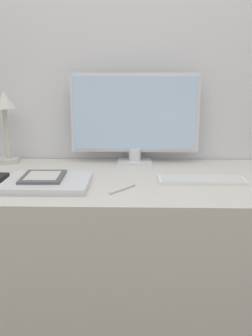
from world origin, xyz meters
TOP-DOWN VIEW (x-y plane):
  - wall_back at (0.00, 0.58)m, footprint 3.60×0.05m
  - desk at (0.00, 0.22)m, footprint 1.28×0.65m
  - monitor at (0.07, 0.47)m, footprint 0.56×0.11m
  - keyboard at (0.32, 0.17)m, footprint 0.32×0.10m
  - laptop at (-0.24, 0.11)m, footprint 0.30×0.24m
  - ereader at (-0.26, 0.13)m, footprint 0.15×0.18m
  - desk_lamp at (-0.50, 0.46)m, footprint 0.11×0.11m
  - pen at (0.03, 0.07)m, footprint 0.09×0.11m

SIDE VIEW (x-z plane):
  - desk at x=0.00m, z-range 0.00..0.75m
  - pen at x=0.03m, z-range 0.75..0.76m
  - keyboard at x=0.32m, z-range 0.75..0.76m
  - laptop at x=-0.24m, z-range 0.75..0.77m
  - ereader at x=-0.26m, z-range 0.77..0.78m
  - monitor at x=0.07m, z-range 0.76..1.16m
  - desk_lamp at x=-0.50m, z-range 0.81..1.13m
  - wall_back at x=0.00m, z-range 0.00..2.40m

